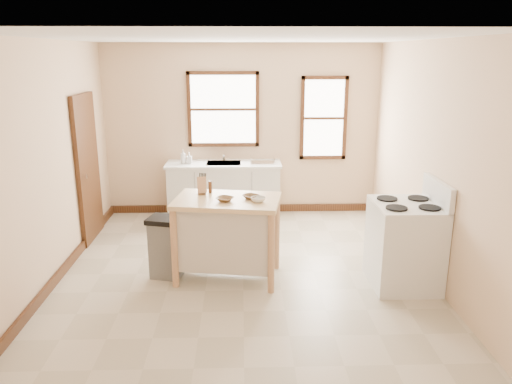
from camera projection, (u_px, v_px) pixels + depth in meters
floor at (243, 272)px, 6.22m from camera, size 5.00×5.00×0.00m
ceiling at (241, 38)px, 5.46m from camera, size 5.00×5.00×0.00m
wall_back at (242, 131)px, 8.25m from camera, size 4.50×0.04×2.80m
wall_left at (48, 164)px, 5.78m from camera, size 0.04×5.00×2.80m
wall_right at (432, 162)px, 5.91m from camera, size 0.04×5.00×2.80m
window_main at (223, 109)px, 8.13m from camera, size 1.17×0.06×1.22m
window_side at (324, 118)px, 8.21m from camera, size 0.77×0.06×1.37m
door_left at (88, 168)px, 7.12m from camera, size 0.06×0.90×2.10m
baseboard_back at (242, 208)px, 8.58m from camera, size 4.50×0.04×0.12m
baseboard_left at (63, 270)px, 6.14m from camera, size 0.04×5.00×0.12m
sink_counter at (224, 190)px, 8.20m from camera, size 1.86×0.62×0.92m
faucet at (224, 154)px, 8.22m from camera, size 0.03×0.03×0.22m
soap_bottle_a at (183, 157)px, 7.99m from camera, size 0.09×0.09×0.23m
soap_bottle_b at (189, 158)px, 8.01m from camera, size 0.08×0.08×0.18m
dish_rack at (262, 160)px, 8.04m from camera, size 0.44×0.36×0.10m
kitchen_island at (228, 239)px, 5.97m from camera, size 1.32×0.96×1.00m
knife_block at (202, 186)px, 6.01m from camera, size 0.12×0.12×0.20m
pepper_grinder at (210, 187)px, 6.05m from camera, size 0.05×0.05×0.15m
bowl_a at (225, 199)px, 5.73m from camera, size 0.26×0.26×0.05m
bowl_b at (251, 197)px, 5.84m from camera, size 0.25×0.25×0.04m
bowl_c at (258, 200)px, 5.71m from camera, size 0.23×0.23×0.05m
trash_bin at (166, 247)px, 6.02m from camera, size 0.46×0.41×0.76m
gas_stove at (405, 234)px, 5.75m from camera, size 0.79×0.81×1.26m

